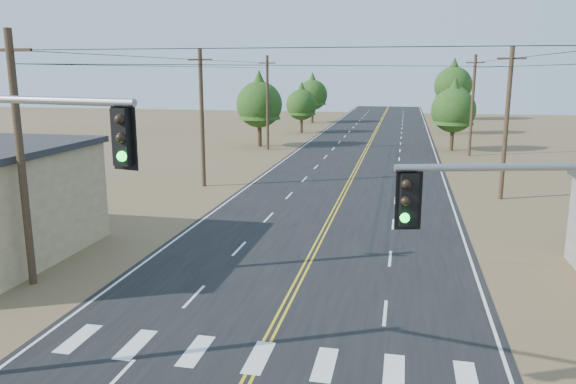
# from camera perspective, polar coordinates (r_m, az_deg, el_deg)

# --- Properties ---
(road) EXTENTS (15.00, 200.00, 0.02)m
(road) POSITION_cam_1_polar(r_m,az_deg,el_deg) (38.07, 5.43, -0.62)
(road) COLOR black
(road) RESTS_ON ground
(utility_pole_left_near) EXTENTS (1.80, 0.30, 10.00)m
(utility_pole_left_near) POSITION_cam_1_polar(r_m,az_deg,el_deg) (24.05, -25.51, 3.07)
(utility_pole_left_near) COLOR #4C3826
(utility_pole_left_near) RESTS_ON ground
(utility_pole_left_mid) EXTENTS (1.80, 0.30, 10.00)m
(utility_pole_left_mid) POSITION_cam_1_polar(r_m,az_deg,el_deg) (41.65, -8.74, 7.52)
(utility_pole_left_mid) COLOR #4C3826
(utility_pole_left_mid) RESTS_ON ground
(utility_pole_left_far) EXTENTS (1.80, 0.30, 10.00)m
(utility_pole_left_far) POSITION_cam_1_polar(r_m,az_deg,el_deg) (60.75, -2.10, 9.11)
(utility_pole_left_far) COLOR #4C3826
(utility_pole_left_far) RESTS_ON ground
(utility_pole_right_mid) EXTENTS (1.80, 0.30, 10.00)m
(utility_pole_right_mid) POSITION_cam_1_polar(r_m,az_deg,el_deg) (39.58, 21.31, 6.59)
(utility_pole_right_mid) COLOR #4C3826
(utility_pole_right_mid) RESTS_ON ground
(utility_pole_right_far) EXTENTS (1.80, 0.30, 10.00)m
(utility_pole_right_far) POSITION_cam_1_polar(r_m,az_deg,el_deg) (59.35, 18.23, 8.43)
(utility_pole_right_far) COLOR #4C3826
(utility_pole_right_far) RESTS_ON ground
(tree_left_near) EXTENTS (5.13, 5.13, 8.56)m
(tree_left_near) POSITION_cam_1_polar(r_m,az_deg,el_deg) (63.51, -2.94, 9.34)
(tree_left_near) COLOR #3F2D1E
(tree_left_near) RESTS_ON ground
(tree_left_mid) EXTENTS (4.20, 4.20, 7.01)m
(tree_left_mid) POSITION_cam_1_polar(r_m,az_deg,el_deg) (77.41, 1.39, 9.17)
(tree_left_mid) COLOR #3F2D1E
(tree_left_mid) RESTS_ON ground
(tree_left_far) EXTENTS (4.92, 4.92, 8.21)m
(tree_left_far) POSITION_cam_1_polar(r_m,az_deg,el_deg) (92.94, 2.49, 10.14)
(tree_left_far) COLOR #3F2D1E
(tree_left_far) RESTS_ON ground
(tree_right_near) EXTENTS (4.68, 4.68, 7.79)m
(tree_right_near) POSITION_cam_1_polar(r_m,az_deg,el_deg) (62.63, 16.49, 8.39)
(tree_right_near) COLOR #3F2D1E
(tree_right_near) RESTS_ON ground
(tree_right_mid) EXTENTS (4.47, 4.47, 7.45)m
(tree_right_mid) POSITION_cam_1_polar(r_m,az_deg,el_deg) (79.75, 16.62, 8.96)
(tree_right_mid) COLOR #3F2D1E
(tree_right_mid) RESTS_ON ground
(tree_right_far) EXTENTS (6.42, 6.42, 10.70)m
(tree_right_far) POSITION_cam_1_polar(r_m,az_deg,el_deg) (102.85, 16.45, 10.72)
(tree_right_far) COLOR #3F2D1E
(tree_right_far) RESTS_ON ground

